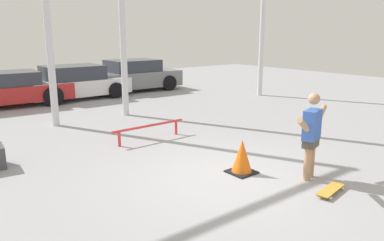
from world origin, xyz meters
TOP-DOWN VIEW (x-y plane):
  - ground_plane at (0.00, 0.00)m, footprint 36.00×36.00m
  - skateboarder at (1.16, -0.95)m, footprint 1.40×0.52m
  - skateboard at (0.90, -1.57)m, footprint 0.77×0.34m
  - grind_rail at (0.19, 2.99)m, footprint 2.04×0.13m
  - parked_car_red at (-1.48, 9.86)m, footprint 4.27×2.11m
  - parked_car_white at (1.06, 9.92)m, footprint 3.98×2.07m
  - parked_car_grey at (3.98, 10.28)m, footprint 3.96×2.03m
  - traffic_cone at (0.40, -0.00)m, footprint 0.48×0.48m

SIDE VIEW (x-z plane):
  - ground_plane at x=0.00m, z-range 0.00..0.00m
  - skateboard at x=0.90m, z-range 0.02..0.10m
  - grind_rail at x=0.19m, z-range 0.11..0.50m
  - traffic_cone at x=0.40m, z-range -0.01..0.65m
  - parked_car_red at x=-1.48m, z-range -0.01..1.24m
  - parked_car_white at x=1.06m, z-range -0.02..1.31m
  - parked_car_grey at x=3.98m, z-range -0.02..1.39m
  - skateboarder at x=1.16m, z-range 0.07..1.65m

